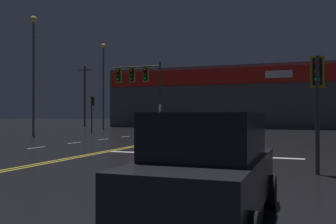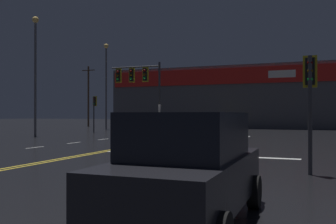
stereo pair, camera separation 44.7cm
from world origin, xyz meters
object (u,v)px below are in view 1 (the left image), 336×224
at_px(traffic_signal_corner_southeast, 317,87).
at_px(streetlight_median_approach, 103,75).
at_px(traffic_signal_median, 138,80).
at_px(traffic_signal_corner_northwest, 92,106).
at_px(streetlight_near_right, 34,60).
at_px(parked_car, 208,167).

height_order(traffic_signal_corner_southeast, streetlight_median_approach, streetlight_median_approach).
relative_size(traffic_signal_median, traffic_signal_corner_southeast, 1.45).
bearing_deg(traffic_signal_median, traffic_signal_corner_northwest, 135.34).
relative_size(traffic_signal_median, streetlight_near_right, 0.52).
relative_size(traffic_signal_corner_southeast, streetlight_median_approach, 0.35).
height_order(traffic_signal_corner_southeast, parked_car, traffic_signal_corner_southeast).
relative_size(streetlight_near_right, parked_car, 2.38).
relative_size(traffic_signal_median, parked_car, 1.23).
relative_size(traffic_signal_median, streetlight_median_approach, 0.51).
bearing_deg(parked_car, streetlight_median_approach, 122.72).
bearing_deg(streetlight_near_right, traffic_signal_corner_northwest, 74.57).
bearing_deg(streetlight_median_approach, streetlight_near_right, -85.07).
bearing_deg(traffic_signal_corner_southeast, traffic_signal_corner_northwest, 135.72).
distance_m(traffic_signal_corner_northwest, traffic_signal_corner_southeast, 28.44).
bearing_deg(traffic_signal_corner_northwest, parked_car, -54.71).
relative_size(traffic_signal_median, traffic_signal_corner_northwest, 1.46).
height_order(traffic_signal_corner_northwest, streetlight_median_approach, streetlight_median_approach).
distance_m(traffic_signal_median, traffic_signal_corner_southeast, 15.38).
relative_size(traffic_signal_corner_northwest, traffic_signal_corner_southeast, 0.99).
bearing_deg(streetlight_near_right, parked_car, -44.11).
distance_m(traffic_signal_corner_southeast, parked_car, 6.76).
height_order(traffic_signal_corner_northwest, streetlight_near_right, streetlight_near_right).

